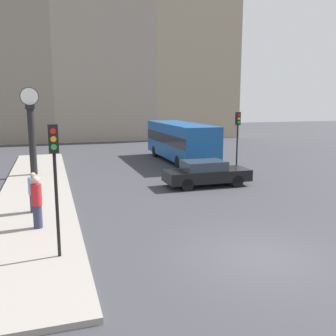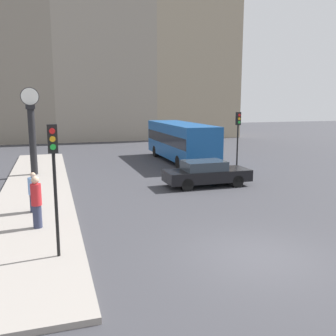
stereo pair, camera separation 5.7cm
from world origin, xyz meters
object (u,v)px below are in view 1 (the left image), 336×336
street_clock (32,134)px  pedestrian_blue_stripe (34,193)px  bus_distant (180,140)px  pedestrian_red_top (37,202)px  traffic_light_far (238,130)px  sedan_car (206,173)px  traffic_light_near (55,163)px

street_clock → pedestrian_blue_stripe: street_clock is taller
bus_distant → pedestrian_red_top: bus_distant is taller
pedestrian_blue_stripe → traffic_light_far: bearing=23.4°
sedan_car → pedestrian_blue_stripe: bearing=-161.8°
sedan_car → pedestrian_blue_stripe: 8.86m
bus_distant → pedestrian_blue_stripe: size_ratio=5.93×
traffic_light_near → pedestrian_red_top: size_ratio=2.05×
sedan_car → traffic_light_far: size_ratio=1.19×
bus_distant → traffic_light_near: 17.84m
traffic_light_far → pedestrian_red_top: size_ratio=2.11×
pedestrian_blue_stripe → traffic_light_near: bearing=-80.5°
traffic_light_far → pedestrian_blue_stripe: traffic_light_far is taller
traffic_light_far → pedestrian_blue_stripe: size_ratio=2.41×
sedan_car → traffic_light_near: size_ratio=1.22×
traffic_light_near → pedestrian_blue_stripe: bearing=99.5°
bus_distant → traffic_light_far: 6.11m
bus_distant → pedestrian_red_top: size_ratio=5.18×
traffic_light_far → street_clock: street_clock is taller
sedan_car → traffic_light_far: (2.90, 2.13, 2.01)m
bus_distant → street_clock: bearing=-164.9°
traffic_light_far → pedestrian_blue_stripe: 12.45m
traffic_light_far → bus_distant: bearing=105.0°
bus_distant → street_clock: street_clock is taller
street_clock → pedestrian_blue_stripe: size_ratio=3.22×
sedan_car → traffic_light_near: (-7.63, -7.45, 2.10)m
street_clock → pedestrian_blue_stripe: 8.15m
sedan_car → traffic_light_near: 10.87m
sedan_car → pedestrian_blue_stripe: pedestrian_blue_stripe is taller
sedan_car → street_clock: (-8.70, 5.21, 1.86)m
sedan_car → street_clock: street_clock is taller
sedan_car → traffic_light_near: traffic_light_near is taller
street_clock → pedestrian_red_top: 10.12m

